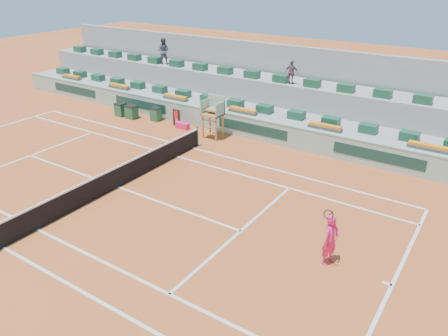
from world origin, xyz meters
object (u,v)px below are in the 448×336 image
at_px(umpire_chair, 214,111).
at_px(tennis_player, 331,240).
at_px(player_bag, 182,126).
at_px(drink_cooler_a, 156,114).

relative_size(umpire_chair, tennis_player, 1.05).
bearing_deg(player_bag, tennis_player, -32.00).
distance_m(player_bag, drink_cooler_a, 2.39).
height_order(player_bag, tennis_player, tennis_player).
bearing_deg(tennis_player, drink_cooler_a, 151.49).
distance_m(drink_cooler_a, tennis_player, 16.55).
bearing_deg(umpire_chair, drink_cooler_a, 175.32).
height_order(player_bag, drink_cooler_a, drink_cooler_a).
bearing_deg(player_bag, umpire_chair, -2.44).
bearing_deg(tennis_player, umpire_chair, 142.55).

